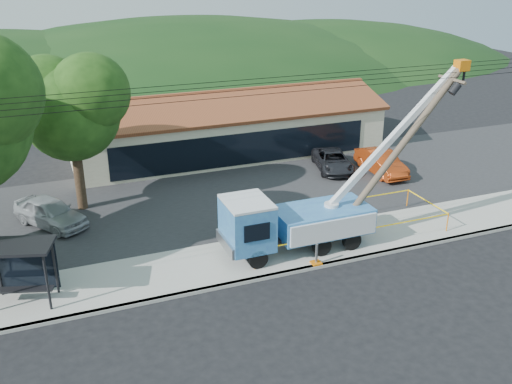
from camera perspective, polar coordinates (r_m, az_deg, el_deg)
The scene contains 15 objects.
ground at distance 24.44m, azimuth 3.16°, elevation -10.94°, with size 120.00×120.00×0.00m, color black.
curb at distance 26.02m, azimuth 1.23°, elevation -8.45°, with size 60.00×0.25×0.15m, color #ACABA1.
sidewalk at distance 27.55m, azimuth -0.30°, elevation -6.56°, with size 60.00×4.00×0.15m, color #ACABA1.
parking_lot at distance 34.40m, azimuth -5.12°, elevation -0.55°, with size 60.00×12.00×0.10m, color #28282B.
strip_mall at distance 42.11m, azimuth -3.10°, elevation 6.49°, with size 22.50×8.53×4.67m.
tree_lot at distance 32.34m, azimuth -18.12°, elevation 8.43°, with size 6.30×5.60×8.94m.
hill_center at distance 77.00m, azimuth -7.24°, elevation 12.22°, with size 89.60×64.00×32.00m, color black.
hill_east at distance 84.12m, azimuth 6.40°, elevation 13.11°, with size 72.80×52.00×26.00m, color black.
utility_truck at distance 27.53m, azimuth 3.89°, elevation -2.72°, with size 12.56×3.97×8.69m.
leaning_pole at distance 28.86m, azimuth 14.23°, elevation 4.32°, with size 7.28×1.93×8.65m.
bus_shelter at distance 25.20m, azimuth -22.47°, elevation -6.14°, with size 3.12×2.42×2.65m.
caution_tape at distance 29.60m, azimuth 8.41°, elevation -2.84°, with size 10.85×3.55×1.03m.
car_silver at distance 32.59m, azimuth -19.69°, elevation -3.31°, with size 1.83×4.54×1.55m, color #A3A6AA.
car_red at distance 38.94m, azimuth 12.30°, elevation 1.72°, with size 1.63×4.66×1.54m, color #A43610.
car_dark at distance 39.03m, azimuth 7.63°, elevation 2.10°, with size 2.13×4.62×1.28m, color black.
Camera 1 is at (-8.68, -18.48, 13.43)m, focal length 40.00 mm.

